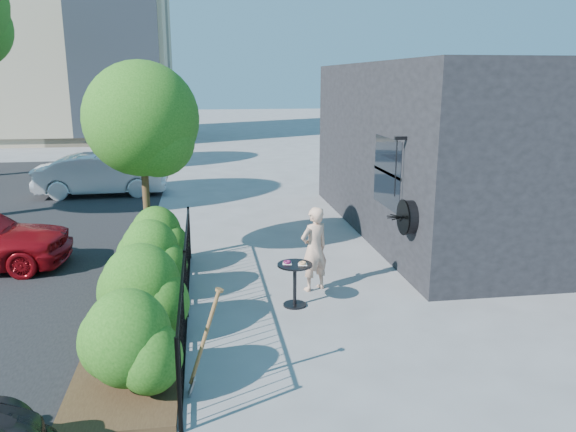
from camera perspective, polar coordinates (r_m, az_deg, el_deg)
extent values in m
plane|color=gray|center=(9.19, -0.68, -9.62)|extent=(120.00, 120.00, 0.00)
cube|color=black|center=(14.57, 18.73, 6.60)|extent=(6.00, 9.00, 4.00)
cube|color=black|center=(11.51, 10.09, 4.35)|extent=(0.04, 1.60, 1.40)
cube|color=black|center=(11.51, 10.11, 4.35)|extent=(0.05, 1.70, 0.06)
cylinder|color=black|center=(10.20, 12.15, -0.11)|extent=(0.18, 0.60, 0.60)
cylinder|color=black|center=(10.17, 11.63, -0.13)|extent=(0.03, 0.64, 0.64)
cube|color=black|center=(10.43, 11.46, 7.76)|extent=(0.25, 0.06, 0.06)
cylinder|color=black|center=(10.47, 10.90, 4.77)|extent=(0.02, 0.02, 1.05)
cylinder|color=black|center=(6.19, -11.03, -16.57)|extent=(0.05, 0.05, 1.10)
cylinder|color=black|center=(8.91, -10.35, -6.80)|extent=(0.05, 0.05, 1.10)
cylinder|color=black|center=(11.77, -10.01, -1.68)|extent=(0.05, 0.05, 1.10)
cube|color=black|center=(8.75, -10.50, -3.67)|extent=(0.03, 6.00, 0.03)
cube|color=black|center=(9.08, -10.23, -9.46)|extent=(0.03, 6.00, 0.03)
cylinder|color=black|center=(6.28, -11.00, -16.11)|extent=(0.02, 0.02, 1.04)
cylinder|color=black|center=(6.45, -10.93, -15.23)|extent=(0.02, 0.02, 1.04)
cylinder|color=black|center=(6.63, -10.87, -14.39)|extent=(0.02, 0.02, 1.04)
cylinder|color=black|center=(6.80, -10.82, -13.60)|extent=(0.02, 0.02, 1.04)
cylinder|color=black|center=(6.98, -10.77, -12.85)|extent=(0.02, 0.02, 1.04)
cylinder|color=black|center=(7.16, -10.72, -12.13)|extent=(0.02, 0.02, 1.04)
cylinder|color=black|center=(7.34, -10.67, -11.45)|extent=(0.02, 0.02, 1.04)
cylinder|color=black|center=(7.52, -10.63, -10.80)|extent=(0.02, 0.02, 1.04)
cylinder|color=black|center=(7.71, -10.58, -10.19)|extent=(0.02, 0.02, 1.04)
cylinder|color=black|center=(7.89, -10.54, -9.60)|extent=(0.02, 0.02, 1.04)
cylinder|color=black|center=(8.07, -10.50, -9.04)|extent=(0.02, 0.02, 1.04)
cylinder|color=black|center=(8.26, -10.47, -8.50)|extent=(0.02, 0.02, 1.04)
cylinder|color=black|center=(8.44, -10.43, -7.99)|extent=(0.02, 0.02, 1.04)
cylinder|color=black|center=(8.63, -10.40, -7.50)|extent=(0.02, 0.02, 1.04)
cylinder|color=black|center=(8.82, -10.37, -7.03)|extent=(0.02, 0.02, 1.04)
cylinder|color=black|center=(9.00, -10.34, -6.58)|extent=(0.02, 0.02, 1.04)
cylinder|color=black|center=(9.19, -10.31, -6.14)|extent=(0.02, 0.02, 1.04)
cylinder|color=black|center=(9.38, -10.28, -5.73)|extent=(0.02, 0.02, 1.04)
cylinder|color=black|center=(9.57, -10.26, -5.33)|extent=(0.02, 0.02, 1.04)
cylinder|color=black|center=(9.76, -10.23, -4.95)|extent=(0.02, 0.02, 1.04)
cylinder|color=black|center=(9.95, -10.21, -4.58)|extent=(0.02, 0.02, 1.04)
cylinder|color=black|center=(10.14, -10.18, -4.23)|extent=(0.02, 0.02, 1.04)
cylinder|color=black|center=(10.33, -10.16, -3.88)|extent=(0.02, 0.02, 1.04)
cylinder|color=black|center=(10.52, -10.14, -3.55)|extent=(0.02, 0.02, 1.04)
cylinder|color=black|center=(10.71, -10.12, -3.24)|extent=(0.02, 0.02, 1.04)
cylinder|color=black|center=(10.90, -10.10, -2.93)|extent=(0.02, 0.02, 1.04)
cylinder|color=black|center=(11.09, -10.08, -2.63)|extent=(0.02, 0.02, 1.04)
cylinder|color=black|center=(11.29, -10.06, -2.35)|extent=(0.02, 0.02, 1.04)
cylinder|color=black|center=(11.48, -10.04, -2.07)|extent=(0.02, 0.02, 1.04)
cylinder|color=black|center=(11.67, -10.02, -1.81)|extent=(0.02, 0.02, 1.04)
cube|color=#382616|center=(9.15, -14.66, -9.91)|extent=(1.30, 6.00, 0.08)
ellipsoid|color=#1C5513|center=(6.88, -15.96, -12.18)|extent=(1.10, 1.10, 1.24)
ellipsoid|color=#1C5513|center=(8.34, -14.65, -7.39)|extent=(1.10, 1.10, 1.24)
ellipsoid|color=#1C5513|center=(9.75, -13.80, -4.22)|extent=(1.10, 1.10, 1.24)
ellipsoid|color=#1C5513|center=(11.09, -13.21, -2.00)|extent=(1.10, 1.10, 1.24)
cylinder|color=#3F2B19|center=(11.47, -14.16, 1.05)|extent=(0.14, 0.14, 2.40)
sphere|color=#1C5513|center=(11.23, -14.66, 9.24)|extent=(2.20, 2.20, 2.20)
sphere|color=#1C5513|center=(11.03, -13.09, 7.53)|extent=(1.43, 1.43, 1.43)
cylinder|color=black|center=(9.14, 0.70, -4.98)|extent=(0.57, 0.57, 0.03)
cylinder|color=black|center=(9.26, 0.69, -7.06)|extent=(0.06, 0.06, 0.69)
cylinder|color=black|center=(9.38, 0.69, -9.00)|extent=(0.38, 0.38, 0.03)
cube|color=white|center=(9.15, -0.08, -4.84)|extent=(0.17, 0.17, 0.01)
cube|color=white|center=(9.10, 1.49, -4.94)|extent=(0.17, 0.17, 0.01)
torus|color=#540E31|center=(9.14, -0.08, -4.70)|extent=(0.13, 0.13, 0.04)
torus|color=tan|center=(9.10, 1.49, -4.80)|extent=(0.13, 0.13, 0.04)
imported|color=#DAA98D|center=(9.83, 2.68, -3.36)|extent=(0.65, 0.56, 1.50)
cylinder|color=brown|center=(6.75, -8.45, -12.09)|extent=(0.41, 0.05, 1.18)
cube|color=gray|center=(7.05, -9.75, -16.71)|extent=(0.10, 0.18, 0.25)
cylinder|color=brown|center=(6.52, -6.99, -7.48)|extent=(0.10, 0.10, 0.06)
imported|color=#BCBCC1|center=(18.83, -18.44, 3.99)|extent=(4.05, 1.54, 1.32)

